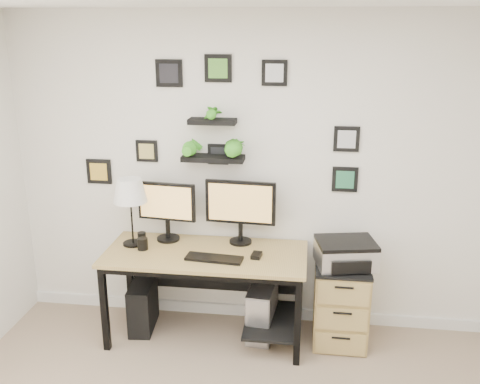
% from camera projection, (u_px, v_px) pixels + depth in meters
% --- Properties ---
extents(room, '(4.00, 4.00, 4.00)m').
position_uv_depth(room, '(250.00, 311.00, 4.74)').
color(room, tan).
rests_on(room, ground).
extents(desk, '(1.60, 0.70, 0.75)m').
position_uv_depth(desk, '(211.00, 265.00, 4.30)').
color(desk, tan).
rests_on(desk, ground).
extents(monitor_left, '(0.49, 0.21, 0.50)m').
position_uv_depth(monitor_left, '(167.00, 207.00, 4.39)').
color(monitor_left, black).
rests_on(monitor_left, desk).
extents(monitor_right, '(0.57, 0.20, 0.53)m').
position_uv_depth(monitor_right, '(240.00, 207.00, 4.32)').
color(monitor_right, black).
rests_on(monitor_right, desk).
extents(keyboard, '(0.45, 0.18, 0.02)m').
position_uv_depth(keyboard, '(214.00, 258.00, 4.10)').
color(keyboard, black).
rests_on(keyboard, desk).
extents(mouse, '(0.09, 0.12, 0.03)m').
position_uv_depth(mouse, '(256.00, 255.00, 4.14)').
color(mouse, black).
rests_on(mouse, desk).
extents(table_lamp, '(0.27, 0.27, 0.56)m').
position_uv_depth(table_lamp, '(130.00, 192.00, 4.25)').
color(table_lamp, black).
rests_on(table_lamp, desk).
extents(mug, '(0.08, 0.08, 0.10)m').
position_uv_depth(mug, '(143.00, 244.00, 4.28)').
color(mug, black).
rests_on(mug, desk).
extents(pen_cup, '(0.07, 0.07, 0.09)m').
position_uv_depth(pen_cup, '(142.00, 238.00, 4.41)').
color(pen_cup, black).
rests_on(pen_cup, desk).
extents(pc_tower_black, '(0.22, 0.42, 0.41)m').
position_uv_depth(pc_tower_black, '(143.00, 305.00, 4.52)').
color(pc_tower_black, black).
rests_on(pc_tower_black, ground).
extents(pc_tower_grey, '(0.24, 0.46, 0.44)m').
position_uv_depth(pc_tower_grey, '(262.00, 310.00, 4.41)').
color(pc_tower_grey, gray).
rests_on(pc_tower_grey, ground).
extents(file_cabinet, '(0.43, 0.53, 0.67)m').
position_uv_depth(file_cabinet, '(340.00, 302.00, 4.31)').
color(file_cabinet, tan).
rests_on(file_cabinet, ground).
extents(printer, '(0.50, 0.43, 0.20)m').
position_uv_depth(printer, '(346.00, 253.00, 4.16)').
color(printer, silver).
rests_on(printer, file_cabinet).
extents(wall_decor, '(2.26, 0.18, 1.08)m').
position_uv_depth(wall_decor, '(217.00, 133.00, 4.23)').
color(wall_decor, black).
rests_on(wall_decor, ground).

